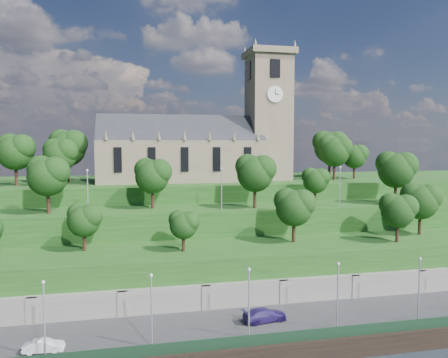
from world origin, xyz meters
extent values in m
cube|color=#2D2D30|center=(0.00, 6.00, 1.00)|extent=(160.00, 12.00, 2.00)
cube|color=black|center=(0.00, -0.05, 1.10)|extent=(160.00, 0.50, 2.20)
cube|color=#163320|center=(0.00, 0.60, 2.60)|extent=(160.00, 0.10, 1.20)
cube|color=slate|center=(0.00, 12.00, 2.50)|extent=(160.00, 2.00, 5.00)
cube|color=slate|center=(-25.00, 11.20, 2.50)|extent=(1.20, 0.60, 5.00)
cube|color=slate|center=(-15.00, 11.20, 2.50)|extent=(1.20, 0.60, 5.00)
cube|color=slate|center=(-5.00, 11.20, 2.50)|extent=(1.20, 0.60, 5.00)
cube|color=slate|center=(5.00, 11.20, 2.50)|extent=(1.20, 0.60, 5.00)
cube|color=slate|center=(15.00, 11.20, 2.50)|extent=(1.20, 0.60, 5.00)
cube|color=slate|center=(25.00, 11.20, 2.50)|extent=(1.20, 0.60, 5.00)
cube|color=#1B4617|center=(0.00, 18.00, 4.00)|extent=(160.00, 12.00, 8.00)
cube|color=#1B4617|center=(0.00, 29.00, 6.00)|extent=(160.00, 10.00, 12.00)
cube|color=#1B4617|center=(0.00, 50.00, 7.50)|extent=(160.00, 32.00, 15.00)
cube|color=#6D604C|center=(-4.00, 46.00, 19.00)|extent=(32.00, 12.00, 8.00)
cube|color=#222429|center=(-4.00, 46.00, 23.00)|extent=(32.00, 10.18, 10.18)
cone|color=#6D604C|center=(-18.00, 40.00, 23.90)|extent=(0.70, 0.70, 1.80)
cone|color=#6D604C|center=(-13.33, 40.00, 23.90)|extent=(0.70, 0.70, 1.80)
cone|color=#6D604C|center=(-8.67, 40.00, 23.90)|extent=(0.70, 0.70, 1.80)
cone|color=#6D604C|center=(-4.00, 40.00, 23.90)|extent=(0.70, 0.70, 1.80)
cone|color=#6D604C|center=(0.67, 40.00, 23.90)|extent=(0.70, 0.70, 1.80)
cone|color=#6D604C|center=(5.33, 40.00, 23.90)|extent=(0.70, 0.70, 1.80)
cone|color=#6D604C|center=(10.00, 40.00, 23.90)|extent=(0.70, 0.70, 1.80)
cube|color=black|center=(-16.00, 39.92, 19.50)|extent=(1.40, 0.25, 4.50)
cube|color=black|center=(-10.00, 39.92, 19.50)|extent=(1.40, 0.25, 4.50)
cube|color=black|center=(-4.00, 39.92, 19.50)|extent=(1.40, 0.25, 4.50)
cube|color=black|center=(2.00, 39.92, 19.50)|extent=(1.40, 0.25, 4.50)
cube|color=black|center=(8.00, 39.92, 19.50)|extent=(1.40, 0.25, 4.50)
cube|color=#6D604C|center=(14.00, 46.00, 27.50)|extent=(8.00, 8.00, 25.00)
cube|color=#6D604C|center=(14.00, 46.00, 40.60)|extent=(9.20, 9.20, 1.20)
cone|color=#6D604C|center=(10.00, 42.00, 41.80)|extent=(0.80, 0.80, 1.60)
cone|color=#6D604C|center=(10.00, 50.00, 41.80)|extent=(0.80, 0.80, 1.60)
cone|color=#6D604C|center=(18.00, 42.00, 41.80)|extent=(0.80, 0.80, 1.60)
cone|color=#6D604C|center=(18.00, 50.00, 41.80)|extent=(0.80, 0.80, 1.60)
cube|color=black|center=(14.00, 41.92, 37.00)|extent=(2.00, 0.25, 3.50)
cube|color=black|center=(14.00, 50.08, 37.00)|extent=(2.00, 0.25, 3.50)
cube|color=black|center=(9.92, 46.00, 37.00)|extent=(0.25, 2.00, 3.50)
cube|color=black|center=(18.08, 46.00, 37.00)|extent=(0.25, 2.00, 3.50)
cylinder|color=white|center=(14.00, 41.88, 32.00)|extent=(3.20, 0.30, 3.20)
cylinder|color=white|center=(18.12, 46.00, 32.00)|extent=(0.30, 3.20, 3.20)
cube|color=black|center=(14.00, 41.70, 32.50)|extent=(0.12, 0.05, 1.10)
cube|color=black|center=(14.40, 41.70, 32.00)|extent=(0.80, 0.05, 0.12)
cylinder|color=black|center=(-20.01, 20.00, 9.38)|extent=(0.48, 0.48, 2.77)
sphere|color=black|center=(-20.01, 20.00, 12.06)|extent=(4.30, 4.30, 4.30)
sphere|color=black|center=(-19.15, 19.57, 12.70)|extent=(3.23, 3.23, 3.23)
sphere|color=black|center=(-20.76, 20.54, 12.92)|extent=(3.01, 3.01, 3.01)
cylinder|color=black|center=(-7.06, 17.00, 9.19)|extent=(0.47, 0.47, 2.37)
sphere|color=black|center=(-7.06, 17.00, 11.48)|extent=(3.69, 3.69, 3.69)
sphere|color=black|center=(-6.32, 16.63, 12.04)|extent=(2.77, 2.77, 2.77)
sphere|color=black|center=(-7.71, 17.46, 12.22)|extent=(2.59, 2.59, 2.59)
cylinder|color=black|center=(9.28, 19.00, 9.71)|extent=(0.51, 0.51, 3.42)
sphere|color=black|center=(9.28, 19.00, 13.01)|extent=(5.32, 5.32, 5.32)
sphere|color=black|center=(10.35, 18.47, 13.81)|extent=(3.99, 3.99, 3.99)
sphere|color=black|center=(8.35, 19.66, 14.08)|extent=(3.72, 3.72, 3.72)
cylinder|color=black|center=(24.14, 16.00, 9.54)|extent=(0.50, 0.50, 3.08)
sphere|color=black|center=(24.14, 16.00, 12.52)|extent=(4.79, 4.79, 4.79)
sphere|color=black|center=(25.09, 15.52, 13.24)|extent=(3.59, 3.59, 3.59)
sphere|color=black|center=(23.30, 16.60, 13.48)|extent=(3.35, 3.35, 3.35)
cylinder|color=black|center=(30.78, 20.00, 9.77)|extent=(0.52, 0.52, 3.53)
sphere|color=black|center=(30.78, 20.00, 13.18)|extent=(5.50, 5.50, 5.50)
sphere|color=black|center=(31.88, 19.45, 14.01)|extent=(4.12, 4.12, 4.12)
sphere|color=black|center=(29.82, 20.69, 14.28)|extent=(3.85, 3.85, 3.85)
cylinder|color=black|center=(-25.80, 28.00, 13.85)|extent=(0.52, 0.52, 3.71)
sphere|color=black|center=(-25.80, 28.00, 17.44)|extent=(5.77, 5.77, 5.77)
sphere|color=black|center=(-24.64, 27.42, 18.30)|extent=(4.33, 4.33, 4.33)
sphere|color=black|center=(-26.80, 28.72, 18.59)|extent=(4.04, 4.04, 4.04)
cylinder|color=black|center=(-10.44, 30.00, 13.74)|extent=(0.51, 0.51, 3.49)
sphere|color=black|center=(-10.44, 30.00, 17.11)|extent=(5.42, 5.42, 5.42)
sphere|color=black|center=(-9.35, 29.46, 17.93)|extent=(4.07, 4.07, 4.07)
sphere|color=black|center=(-11.38, 30.68, 18.20)|extent=(3.80, 3.80, 3.80)
cylinder|color=black|center=(5.70, 27.00, 13.88)|extent=(0.53, 0.53, 3.75)
sphere|color=black|center=(5.70, 27.00, 17.50)|extent=(5.84, 5.84, 5.84)
sphere|color=black|center=(6.87, 26.42, 18.38)|extent=(4.38, 4.38, 4.38)
sphere|color=black|center=(4.68, 27.73, 18.67)|extent=(4.09, 4.09, 4.09)
cylinder|color=black|center=(16.99, 29.00, 13.36)|extent=(0.48, 0.48, 2.72)
sphere|color=black|center=(16.99, 29.00, 15.98)|extent=(4.23, 4.23, 4.23)
sphere|color=black|center=(17.83, 28.58, 16.62)|extent=(3.17, 3.17, 3.17)
sphere|color=black|center=(16.25, 29.53, 16.83)|extent=(2.96, 2.96, 2.96)
cylinder|color=black|center=(30.98, 27.00, 13.96)|extent=(0.53, 0.53, 3.93)
sphere|color=black|center=(30.98, 27.00, 17.76)|extent=(6.11, 6.11, 6.11)
sphere|color=black|center=(32.20, 26.39, 18.67)|extent=(4.58, 4.58, 4.58)
sphere|color=black|center=(29.91, 27.76, 18.98)|extent=(4.27, 4.27, 4.27)
cylinder|color=black|center=(-33.42, 42.00, 16.98)|extent=(0.54, 0.54, 3.95)
sphere|color=black|center=(-33.42, 42.00, 20.80)|extent=(6.15, 6.15, 6.15)
sphere|color=black|center=(-32.19, 41.39, 21.72)|extent=(4.61, 4.61, 4.61)
sphere|color=black|center=(-34.49, 42.77, 22.02)|extent=(4.30, 4.30, 4.30)
cylinder|color=black|center=(-25.59, 48.00, 17.19)|extent=(0.55, 0.55, 4.38)
sphere|color=black|center=(-25.59, 48.00, 21.43)|extent=(6.82, 6.82, 6.82)
sphere|color=black|center=(-24.23, 47.32, 22.45)|extent=(5.11, 5.11, 5.11)
sphere|color=black|center=(-26.79, 48.85, 22.79)|extent=(4.77, 4.77, 4.77)
cylinder|color=black|center=(-25.82, 40.00, 16.79)|extent=(0.52, 0.52, 3.58)
sphere|color=black|center=(-25.82, 40.00, 20.25)|extent=(5.57, 5.57, 5.57)
sphere|color=black|center=(-24.71, 39.44, 21.08)|extent=(4.17, 4.17, 4.17)
sphere|color=black|center=(-26.80, 40.70, 21.36)|extent=(3.90, 3.90, 3.90)
cylinder|color=black|center=(26.87, 42.00, 16.96)|extent=(0.53, 0.53, 3.92)
sphere|color=black|center=(26.87, 42.00, 20.75)|extent=(6.10, 6.10, 6.10)
sphere|color=black|center=(28.09, 41.39, 21.67)|extent=(4.58, 4.58, 4.58)
sphere|color=black|center=(25.80, 42.76, 21.97)|extent=(4.27, 4.27, 4.27)
cylinder|color=black|center=(29.66, 50.00, 17.22)|extent=(0.56, 0.56, 4.44)
sphere|color=black|center=(29.66, 50.00, 21.52)|extent=(6.91, 6.91, 6.91)
sphere|color=black|center=(31.04, 49.31, 22.56)|extent=(5.18, 5.18, 5.18)
sphere|color=black|center=(28.45, 50.86, 22.90)|extent=(4.84, 4.84, 4.84)
cylinder|color=black|center=(32.40, 44.00, 16.58)|extent=(0.50, 0.50, 3.17)
sphere|color=black|center=(32.40, 44.00, 19.65)|extent=(4.93, 4.93, 4.93)
sphere|color=black|center=(33.39, 43.51, 20.39)|extent=(3.70, 3.70, 3.70)
sphere|color=black|center=(31.54, 44.62, 20.63)|extent=(3.45, 3.45, 3.45)
cylinder|color=#B2B2B7|center=(-22.00, 2.50, 5.60)|extent=(0.16, 0.16, 7.20)
sphere|color=silver|center=(-22.00, 2.50, 9.32)|extent=(0.36, 0.36, 0.36)
cylinder|color=#B2B2B7|center=(-12.00, 2.50, 5.60)|extent=(0.16, 0.16, 7.20)
sphere|color=silver|center=(-12.00, 2.50, 9.32)|extent=(0.36, 0.36, 0.36)
cylinder|color=#B2B2B7|center=(-2.00, 2.50, 5.60)|extent=(0.16, 0.16, 7.20)
sphere|color=silver|center=(-2.00, 2.50, 9.32)|extent=(0.36, 0.36, 0.36)
cylinder|color=#B2B2B7|center=(8.00, 2.50, 5.60)|extent=(0.16, 0.16, 7.20)
sphere|color=silver|center=(8.00, 2.50, 9.32)|extent=(0.36, 0.36, 0.36)
cylinder|color=#B2B2B7|center=(18.00, 2.50, 5.60)|extent=(0.16, 0.16, 7.20)
sphere|color=silver|center=(18.00, 2.50, 9.32)|extent=(0.36, 0.36, 0.36)
cylinder|color=#B2B2B7|center=(-20.00, 26.00, 15.17)|extent=(0.16, 0.16, 6.34)
sphere|color=silver|center=(-20.00, 26.00, 18.46)|extent=(0.36, 0.36, 0.36)
cylinder|color=#B2B2B7|center=(0.00, 26.00, 15.17)|extent=(0.16, 0.16, 6.34)
sphere|color=silver|center=(0.00, 26.00, 18.46)|extent=(0.36, 0.36, 0.36)
cylinder|color=#B2B2B7|center=(20.00, 26.00, 15.17)|extent=(0.16, 0.16, 6.34)
sphere|color=silver|center=(20.00, 26.00, 18.46)|extent=(0.36, 0.36, 0.36)
imported|color=silver|center=(-22.37, 3.73, 2.63)|extent=(3.91, 1.52, 1.27)
imported|color=navy|center=(0.95, 6.34, 2.75)|extent=(5.45, 2.83, 1.51)
camera|label=1|loc=(-13.81, -40.13, 22.18)|focal=35.00mm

